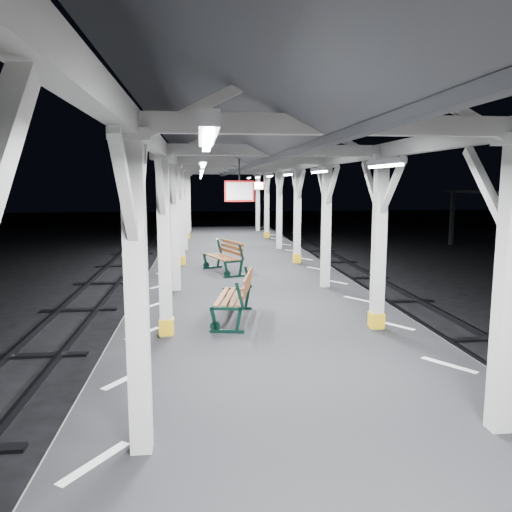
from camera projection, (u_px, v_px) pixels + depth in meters
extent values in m
plane|color=black|center=(293.00, 434.00, 7.61)|extent=(120.00, 120.00, 0.00)
cube|color=black|center=(293.00, 403.00, 7.54)|extent=(6.00, 50.00, 1.00)
cube|color=silver|center=(126.00, 379.00, 7.19)|extent=(1.00, 48.00, 0.01)
cube|color=silver|center=(449.00, 365.00, 7.73)|extent=(1.00, 48.00, 0.01)
cube|color=beige|center=(137.00, 303.00, 5.04)|extent=(0.22, 0.22, 3.20)
cube|color=beige|center=(131.00, 135.00, 4.80)|extent=(0.40, 0.40, 0.12)
cube|color=beige|center=(140.00, 188.00, 5.42)|extent=(0.10, 0.99, 0.99)
cube|color=beige|center=(125.00, 189.00, 4.34)|extent=(0.10, 0.99, 0.99)
cube|color=beige|center=(164.00, 250.00, 8.98)|extent=(0.22, 0.22, 3.20)
cube|color=beige|center=(162.00, 156.00, 8.74)|extent=(0.40, 0.40, 0.12)
cube|color=gold|center=(167.00, 327.00, 9.18)|extent=(0.26, 0.26, 0.30)
cube|color=beige|center=(165.00, 186.00, 9.35)|extent=(0.10, 0.99, 0.99)
cube|color=beige|center=(160.00, 186.00, 8.27)|extent=(0.10, 0.99, 0.99)
cube|color=beige|center=(175.00, 230.00, 12.91)|extent=(0.22, 0.22, 3.20)
cube|color=beige|center=(174.00, 165.00, 12.67)|extent=(0.40, 0.40, 0.12)
cube|color=beige|center=(175.00, 185.00, 13.28)|extent=(0.10, 0.99, 0.99)
cube|color=beige|center=(173.00, 185.00, 12.20)|extent=(0.10, 0.99, 0.99)
cube|color=beige|center=(181.00, 219.00, 16.84)|extent=(0.22, 0.22, 3.20)
cube|color=beige|center=(180.00, 169.00, 16.60)|extent=(0.40, 0.40, 0.12)
cube|color=gold|center=(182.00, 260.00, 17.05)|extent=(0.26, 0.26, 0.30)
cube|color=beige|center=(181.00, 184.00, 17.22)|extent=(0.10, 0.99, 0.99)
cube|color=beige|center=(180.00, 184.00, 16.13)|extent=(0.10, 0.99, 0.99)
cube|color=beige|center=(184.00, 212.00, 20.78)|extent=(0.22, 0.22, 3.20)
cube|color=beige|center=(184.00, 172.00, 20.53)|extent=(0.40, 0.40, 0.12)
cube|color=beige|center=(184.00, 184.00, 21.15)|extent=(0.10, 0.99, 0.99)
cube|color=beige|center=(183.00, 184.00, 20.07)|extent=(0.10, 0.99, 0.99)
cube|color=beige|center=(187.00, 207.00, 24.71)|extent=(0.22, 0.22, 3.20)
cube|color=beige|center=(186.00, 173.00, 24.47)|extent=(0.40, 0.40, 0.12)
cube|color=gold|center=(187.00, 236.00, 24.92)|extent=(0.26, 0.26, 0.30)
cube|color=beige|center=(187.00, 184.00, 25.08)|extent=(0.10, 0.99, 0.99)
cube|color=beige|center=(186.00, 184.00, 24.00)|extent=(0.10, 0.99, 0.99)
cube|color=beige|center=(189.00, 204.00, 28.64)|extent=(0.22, 0.22, 3.20)
cube|color=beige|center=(188.00, 175.00, 28.40)|extent=(0.40, 0.40, 0.12)
cube|color=beige|center=(188.00, 184.00, 29.01)|extent=(0.10, 0.99, 0.99)
cube|color=beige|center=(188.00, 184.00, 27.93)|extent=(0.10, 0.99, 0.99)
cube|color=beige|center=(507.00, 293.00, 5.48)|extent=(0.22, 0.22, 3.20)
cube|color=beige|center=(486.00, 187.00, 5.86)|extent=(0.10, 0.99, 0.99)
cube|color=beige|center=(379.00, 247.00, 9.42)|extent=(0.22, 0.22, 3.20)
cube|color=beige|center=(382.00, 158.00, 9.18)|extent=(0.40, 0.40, 0.12)
cube|color=gold|center=(376.00, 320.00, 9.62)|extent=(0.26, 0.26, 0.30)
cube|color=beige|center=(371.00, 186.00, 9.79)|extent=(0.10, 0.99, 0.99)
cube|color=beige|center=(392.00, 186.00, 8.71)|extent=(0.10, 0.99, 0.99)
cube|color=beige|center=(326.00, 228.00, 13.35)|extent=(0.22, 0.22, 3.20)
cube|color=beige|center=(327.00, 165.00, 13.11)|extent=(0.40, 0.40, 0.12)
cube|color=beige|center=(322.00, 185.00, 13.72)|extent=(0.10, 0.99, 0.99)
cube|color=beige|center=(332.00, 185.00, 12.64)|extent=(0.10, 0.99, 0.99)
cube|color=beige|center=(297.00, 218.00, 17.28)|extent=(0.22, 0.22, 3.20)
cube|color=beige|center=(298.00, 169.00, 17.04)|extent=(0.40, 0.40, 0.12)
cube|color=gold|center=(297.00, 258.00, 17.49)|extent=(0.26, 0.26, 0.30)
cube|color=beige|center=(295.00, 184.00, 17.66)|extent=(0.10, 0.99, 0.99)
cube|color=beige|center=(301.00, 184.00, 16.57)|extent=(0.10, 0.99, 0.99)
cube|color=beige|center=(279.00, 211.00, 21.22)|extent=(0.22, 0.22, 3.20)
cube|color=beige|center=(279.00, 172.00, 20.97)|extent=(0.40, 0.40, 0.12)
cube|color=beige|center=(277.00, 184.00, 21.59)|extent=(0.10, 0.99, 0.99)
cube|color=beige|center=(282.00, 184.00, 20.51)|extent=(0.10, 0.99, 0.99)
cube|color=beige|center=(267.00, 207.00, 25.15)|extent=(0.22, 0.22, 3.20)
cube|color=beige|center=(267.00, 174.00, 24.91)|extent=(0.40, 0.40, 0.12)
cube|color=gold|center=(267.00, 235.00, 25.36)|extent=(0.26, 0.26, 0.30)
cube|color=beige|center=(265.00, 184.00, 25.52)|extent=(0.10, 0.99, 0.99)
cube|color=beige|center=(268.00, 184.00, 24.44)|extent=(0.10, 0.99, 0.99)
cube|color=beige|center=(258.00, 204.00, 29.08)|extent=(0.22, 0.22, 3.20)
cube|color=beige|center=(258.00, 175.00, 28.84)|extent=(0.40, 0.40, 0.12)
cube|color=beige|center=(257.00, 184.00, 29.45)|extent=(0.10, 0.99, 0.99)
cube|color=beige|center=(259.00, 184.00, 28.37)|extent=(0.10, 0.99, 0.99)
cube|color=beige|center=(151.00, 140.00, 6.75)|extent=(0.18, 48.00, 0.24)
cube|color=beige|center=(432.00, 142.00, 7.19)|extent=(0.18, 48.00, 0.24)
cube|color=beige|center=(334.00, 125.00, 5.01)|extent=(4.20, 0.14, 0.20)
cube|color=beige|center=(275.00, 150.00, 8.94)|extent=(4.20, 0.14, 0.20)
cube|color=beige|center=(252.00, 160.00, 12.87)|extent=(4.20, 0.14, 0.20)
cube|color=beige|center=(240.00, 165.00, 16.80)|extent=(4.20, 0.14, 0.20)
cube|color=beige|center=(232.00, 169.00, 20.74)|extent=(4.20, 0.14, 0.20)
cube|color=beige|center=(227.00, 171.00, 24.67)|extent=(4.20, 0.14, 0.20)
cube|color=beige|center=(223.00, 173.00, 28.60)|extent=(4.20, 0.14, 0.20)
cube|color=beige|center=(297.00, 73.00, 6.84)|extent=(0.16, 48.00, 0.20)
cube|color=#4A4D52|center=(202.00, 100.00, 6.75)|extent=(2.80, 49.00, 1.45)
cube|color=#4A4D52|center=(387.00, 103.00, 7.04)|extent=(2.80, 49.00, 1.45)
cube|color=silver|center=(207.00, 132.00, 2.94)|extent=(0.10, 1.35, 0.08)
cube|color=white|center=(207.00, 141.00, 2.94)|extent=(0.05, 1.25, 0.05)
cube|color=silver|center=(203.00, 161.00, 6.87)|extent=(0.10, 1.35, 0.08)
cube|color=white|center=(203.00, 165.00, 6.88)|extent=(0.05, 1.25, 0.05)
cube|color=silver|center=(202.00, 169.00, 10.80)|extent=(0.10, 1.35, 0.08)
cube|color=white|center=(202.00, 171.00, 10.81)|extent=(0.05, 1.25, 0.05)
cube|color=silver|center=(201.00, 173.00, 14.73)|extent=(0.10, 1.35, 0.08)
cube|color=white|center=(201.00, 174.00, 14.74)|extent=(0.05, 1.25, 0.05)
cube|color=silver|center=(201.00, 175.00, 18.67)|extent=(0.10, 1.35, 0.08)
cube|color=white|center=(201.00, 176.00, 18.67)|extent=(0.05, 1.25, 0.05)
cube|color=silver|center=(201.00, 176.00, 22.60)|extent=(0.10, 1.35, 0.08)
cube|color=white|center=(201.00, 177.00, 22.61)|extent=(0.05, 1.25, 0.05)
cube|color=silver|center=(201.00, 177.00, 26.53)|extent=(0.10, 1.35, 0.08)
cube|color=white|center=(201.00, 178.00, 26.54)|extent=(0.05, 1.25, 0.05)
cube|color=silver|center=(385.00, 162.00, 7.16)|extent=(0.10, 1.35, 0.08)
cube|color=white|center=(385.00, 165.00, 7.16)|extent=(0.05, 1.25, 0.05)
cube|color=silver|center=(319.00, 169.00, 11.09)|extent=(0.10, 1.35, 0.08)
cube|color=white|center=(319.00, 172.00, 11.10)|extent=(0.05, 1.25, 0.05)
cube|color=silver|center=(288.00, 173.00, 15.02)|extent=(0.10, 1.35, 0.08)
cube|color=white|center=(288.00, 175.00, 15.03)|extent=(0.05, 1.25, 0.05)
cube|color=silver|center=(270.00, 175.00, 18.95)|extent=(0.10, 1.35, 0.08)
cube|color=white|center=(270.00, 176.00, 18.96)|extent=(0.05, 1.25, 0.05)
cube|color=silver|center=(258.00, 176.00, 22.89)|extent=(0.10, 1.35, 0.08)
cube|color=white|center=(258.00, 177.00, 22.89)|extent=(0.05, 1.25, 0.05)
cube|color=silver|center=(249.00, 177.00, 26.82)|extent=(0.10, 1.35, 0.08)
cube|color=white|center=(249.00, 178.00, 26.83)|extent=(0.05, 1.25, 0.05)
cylinder|color=black|center=(239.00, 170.00, 8.27)|extent=(0.02, 0.02, 0.36)
cube|color=red|center=(239.00, 191.00, 8.32)|extent=(0.50, 0.03, 0.35)
cube|color=white|center=(239.00, 191.00, 8.32)|extent=(0.44, 0.04, 0.29)
cylinder|color=black|center=(259.00, 178.00, 22.78)|extent=(0.02, 0.02, 0.36)
cube|color=red|center=(259.00, 186.00, 22.83)|extent=(0.50, 0.03, 0.35)
cube|color=white|center=(259.00, 186.00, 22.83)|extent=(0.44, 0.05, 0.29)
cube|color=black|center=(452.00, 218.00, 30.54)|extent=(0.20, 0.20, 3.30)
sphere|color=silver|center=(453.00, 192.00, 30.31)|extent=(0.20, 0.20, 0.20)
cube|color=black|center=(227.00, 331.00, 9.38)|extent=(0.66, 0.19, 0.07)
cube|color=black|center=(214.00, 320.00, 9.36)|extent=(0.18, 0.09, 0.51)
cube|color=black|center=(239.00, 320.00, 9.33)|extent=(0.16, 0.08, 0.51)
cube|color=black|center=(240.00, 295.00, 9.26)|extent=(0.19, 0.09, 0.48)
cube|color=black|center=(237.00, 308.00, 11.12)|extent=(0.66, 0.19, 0.07)
cube|color=black|center=(226.00, 298.00, 11.10)|extent=(0.18, 0.09, 0.51)
cube|color=black|center=(247.00, 299.00, 11.07)|extent=(0.16, 0.08, 0.51)
cube|color=black|center=(248.00, 277.00, 11.00)|extent=(0.19, 0.09, 0.48)
cube|color=brown|center=(222.00, 297.00, 10.20)|extent=(0.41, 1.67, 0.04)
cube|color=brown|center=(229.00, 297.00, 10.19)|extent=(0.41, 1.67, 0.04)
cube|color=brown|center=(236.00, 297.00, 10.18)|extent=(0.41, 1.67, 0.04)
cube|color=brown|center=(243.00, 297.00, 10.17)|extent=(0.41, 1.67, 0.04)
cube|color=brown|center=(246.00, 290.00, 10.14)|extent=(0.36, 1.66, 0.10)
cube|color=brown|center=(247.00, 283.00, 10.11)|extent=(0.36, 1.66, 0.10)
cube|color=brown|center=(249.00, 276.00, 10.09)|extent=(0.36, 1.66, 0.10)
cube|color=black|center=(234.00, 276.00, 14.89)|extent=(0.65, 0.29, 0.07)
cube|color=black|center=(226.00, 270.00, 14.75)|extent=(0.18, 0.11, 0.51)
cube|color=black|center=(241.00, 269.00, 14.95)|extent=(0.16, 0.10, 0.51)
cube|color=black|center=(241.00, 252.00, 14.89)|extent=(0.19, 0.11, 0.48)
cube|color=black|center=(212.00, 267.00, 16.46)|extent=(0.65, 0.29, 0.07)
cube|color=black|center=(205.00, 261.00, 16.33)|extent=(0.18, 0.11, 0.51)
cube|color=black|center=(219.00, 260.00, 16.53)|extent=(0.16, 0.10, 0.51)
cube|color=black|center=(219.00, 246.00, 16.47)|extent=(0.19, 0.11, 0.48)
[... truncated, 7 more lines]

